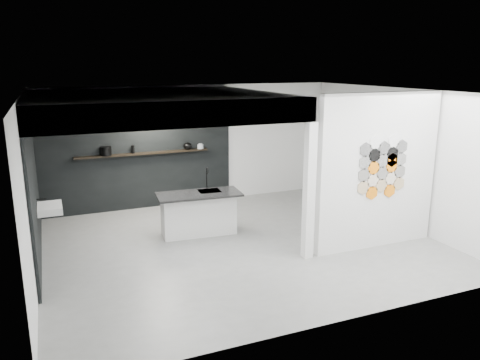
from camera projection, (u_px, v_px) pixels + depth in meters
The scene contains 17 objects.
floor at pixel (241, 244), 8.74m from camera, with size 7.00×6.00×0.01m, color slate.
partition_panel at pixel (378, 172), 8.33m from camera, with size 2.45×0.15×2.80m, color silver.
bay_clad_back at pixel (138, 158), 10.63m from camera, with size 4.40×0.04×2.35m, color black.
bay_clad_left at pixel (34, 189), 8.06m from camera, with size 0.04×4.00×2.35m, color black.
bulkhead at pixel (155, 104), 8.53m from camera, with size 4.40×4.00×0.40m, color silver.
corner_column at pixel (309, 192), 7.86m from camera, with size 0.16×0.16×2.35m, color silver.
fascia_beam at pixel (183, 114), 6.81m from camera, with size 4.40×0.16×0.40m, color silver.
wall_basin at pixel (50, 208), 8.04m from camera, with size 0.40×0.60×0.12m, color silver.
display_shelf at pixel (143, 154), 10.54m from camera, with size 3.00×0.15×0.04m, color black.
kitchen_island at pixel (199, 213), 9.14m from camera, with size 1.65×0.83×1.29m.
stockpot at pixel (106, 151), 10.21m from camera, with size 0.24×0.24×0.19m, color black.
kettle at pixel (188, 146), 10.90m from camera, with size 0.20×0.20×0.17m, color black.
glass_bowl at pixel (200, 146), 11.03m from camera, with size 0.14×0.14×0.10m, color gray.
glass_vase at pixel (200, 146), 11.03m from camera, with size 0.09×0.09×0.12m, color gray.
bottle_dark at pixel (133, 149), 10.43m from camera, with size 0.07×0.07×0.18m, color black.
utensil_cup at pixel (109, 153), 10.25m from camera, with size 0.08×0.08×0.10m, color black.
hex_tile_cluster at pixel (383, 167), 8.24m from camera, with size 1.04×0.02×1.16m.
Camera 1 is at (-3.15, -7.56, 3.27)m, focal length 35.00 mm.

